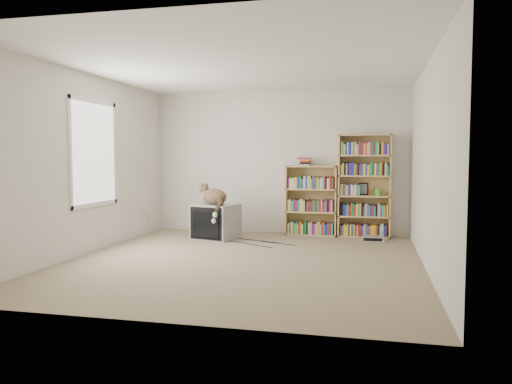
% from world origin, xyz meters
% --- Properties ---
extents(floor, '(4.50, 5.00, 0.01)m').
position_xyz_m(floor, '(0.00, 0.00, 0.00)').
color(floor, '#9A8A68').
rests_on(floor, ground).
extents(wall_back, '(4.50, 0.02, 2.50)m').
position_xyz_m(wall_back, '(0.00, 2.50, 1.25)').
color(wall_back, silver).
rests_on(wall_back, floor).
extents(wall_front, '(4.50, 0.02, 2.50)m').
position_xyz_m(wall_front, '(0.00, -2.50, 1.25)').
color(wall_front, silver).
rests_on(wall_front, floor).
extents(wall_left, '(0.02, 5.00, 2.50)m').
position_xyz_m(wall_left, '(-2.25, 0.00, 1.25)').
color(wall_left, silver).
rests_on(wall_left, floor).
extents(wall_right, '(0.02, 5.00, 2.50)m').
position_xyz_m(wall_right, '(2.25, 0.00, 1.25)').
color(wall_right, silver).
rests_on(wall_right, floor).
extents(ceiling, '(4.50, 5.00, 0.02)m').
position_xyz_m(ceiling, '(0.00, 0.00, 2.50)').
color(ceiling, white).
rests_on(ceiling, wall_back).
extents(window, '(0.02, 1.22, 1.52)m').
position_xyz_m(window, '(-2.24, 0.20, 1.40)').
color(window, white).
rests_on(window, wall_left).
extents(crt_tv, '(0.78, 0.74, 0.57)m').
position_xyz_m(crt_tv, '(-0.88, 1.61, 0.28)').
color(crt_tv, '#959597').
rests_on(crt_tv, floor).
extents(cat, '(0.62, 0.74, 0.57)m').
position_xyz_m(cat, '(-0.89, 1.55, 0.66)').
color(cat, '#332115').
rests_on(cat, crt_tv).
extents(bookcase_tall, '(0.86, 0.30, 1.72)m').
position_xyz_m(bookcase_tall, '(1.49, 2.36, 0.82)').
color(bookcase_tall, tan).
rests_on(bookcase_tall, floor).
extents(bookcase_short, '(0.87, 0.30, 1.20)m').
position_xyz_m(bookcase_short, '(0.60, 2.36, 0.55)').
color(bookcase_short, tan).
rests_on(bookcase_short, floor).
extents(book_stack, '(0.20, 0.26, 0.14)m').
position_xyz_m(book_stack, '(0.47, 2.38, 1.27)').
color(book_stack, red).
rests_on(book_stack, bookcase_short).
extents(green_mug, '(0.10, 0.10, 0.11)m').
position_xyz_m(green_mug, '(1.71, 2.34, 0.76)').
color(green_mug, '#53B834').
rests_on(green_mug, bookcase_tall).
extents(framed_print, '(0.15, 0.05, 0.21)m').
position_xyz_m(framed_print, '(1.47, 2.44, 0.81)').
color(framed_print, black).
rests_on(framed_print, bookcase_tall).
extents(dvd_player, '(0.36, 0.27, 0.08)m').
position_xyz_m(dvd_player, '(1.65, 1.97, 0.04)').
color(dvd_player, silver).
rests_on(dvd_player, floor).
extents(wall_outlet, '(0.01, 0.08, 0.13)m').
position_xyz_m(wall_outlet, '(-2.24, 1.95, 0.32)').
color(wall_outlet, silver).
rests_on(wall_outlet, wall_left).
extents(floor_cables, '(1.20, 0.70, 0.01)m').
position_xyz_m(floor_cables, '(-0.08, 1.33, 0.00)').
color(floor_cables, black).
rests_on(floor_cables, floor).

